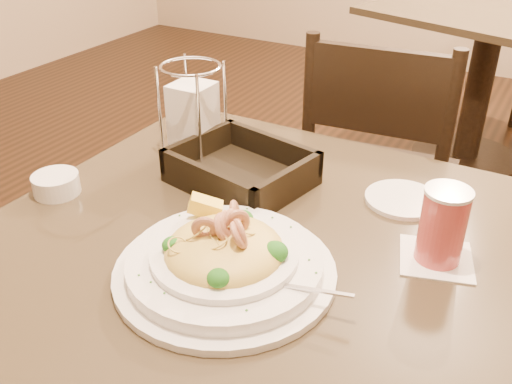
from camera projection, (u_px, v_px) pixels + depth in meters
The scene contains 9 objects.
main_table at pixel (251, 340), 1.09m from camera, with size 0.90×0.90×0.75m.
background_table at pixel (484, 60), 2.62m from camera, with size 1.12×1.12×0.75m.
dining_chair_near at pixel (378, 175), 1.69m from camera, with size 0.46×0.46×0.93m.
pasta_bowl at pixel (225, 258), 0.87m from camera, with size 0.38×0.34×0.11m.
drink_glass at pixel (442, 226), 0.89m from camera, with size 0.14×0.14×0.13m.
bread_basket at pixel (241, 172), 1.13m from camera, with size 0.29×0.25×0.07m.
napkin_caddy at pixel (193, 117), 1.20m from camera, with size 0.13×0.13×0.20m.
side_plate at pixel (403, 199), 1.07m from camera, with size 0.14×0.14×0.01m, color white.
butter_ramekin at pixel (56, 184), 1.09m from camera, with size 0.09×0.09×0.04m, color white.
Camera 1 is at (0.40, -0.69, 1.30)m, focal length 40.00 mm.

